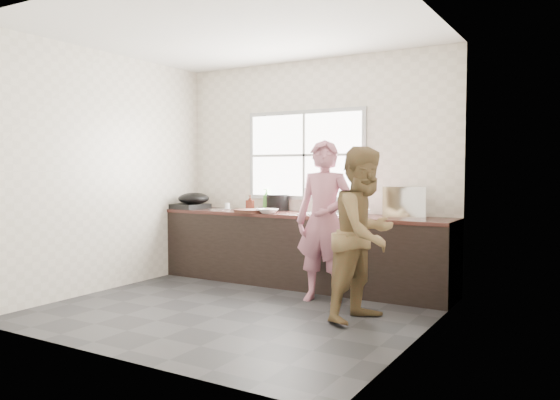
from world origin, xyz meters
The scene contains 30 objects.
floor centered at (0.00, 0.00, -0.01)m, with size 3.60×3.20×0.01m, color #2A2A2D.
ceiling centered at (0.00, 0.00, 2.71)m, with size 3.60×3.20×0.01m, color silver.
wall_back centered at (0.00, 1.60, 1.35)m, with size 3.60×0.01×2.70m, color beige.
wall_left centered at (-1.80, 0.00, 1.35)m, with size 0.01×3.20×2.70m, color silver.
wall_right centered at (1.80, 0.00, 1.35)m, with size 0.01×3.20×2.70m, color silver.
wall_front centered at (0.00, -1.60, 1.35)m, with size 3.60×0.01×2.70m, color beige.
cabinet centered at (0.00, 1.29, 0.41)m, with size 3.60×0.62×0.82m, color black.
countertop centered at (0.00, 1.29, 0.84)m, with size 3.60×0.64×0.04m, color #371B16.
sink centered at (0.35, 1.29, 0.86)m, with size 0.55×0.45×0.02m, color silver.
faucet centered at (0.35, 1.49, 1.01)m, with size 0.02×0.02×0.30m, color silver.
window_frame centered at (-0.10, 1.59, 1.55)m, with size 1.60×0.05×1.10m, color #9EA0A5.
window_glazing centered at (-0.10, 1.57, 1.55)m, with size 1.50×0.01×1.00m, color white.
woman centered at (0.59, 0.74, 0.78)m, with size 0.57×0.38×1.57m, color #B66D81.
person_side centered at (1.22, 0.28, 0.79)m, with size 0.77×0.60×1.58m, color brown.
cutting_board centered at (-0.59, 1.08, 0.88)m, with size 0.37×0.37×0.04m, color #341B14.
cleaver centered at (-0.43, 1.18, 0.90)m, with size 0.20×0.10×0.01m, color #ADAEB4.
bowl_mince centered at (-0.32, 1.08, 0.89)m, with size 0.22×0.22×0.06m, color silver.
bowl_crabs centered at (0.75, 1.27, 0.89)m, with size 0.20×0.20×0.06m, color white.
bowl_held centered at (0.31, 1.19, 0.89)m, with size 0.18×0.18×0.06m, color silver.
black_pot centered at (-0.45, 1.52, 0.96)m, with size 0.28×0.28×0.20m, color black.
plate_food centered at (-0.69, 1.23, 0.87)m, with size 0.24×0.24×0.02m, color silver.
bottle_green centered at (-0.62, 1.52, 0.99)m, with size 0.10×0.10×0.27m, color #42902F.
bottle_brown_tall centered at (-0.77, 1.37, 0.95)m, with size 0.08×0.08×0.17m, color #441911.
bottle_brown_short centered at (-0.48, 1.52, 0.93)m, with size 0.12×0.12×0.15m, color #461D11.
glass_jar centered at (-1.06, 1.28, 0.90)m, with size 0.06×0.06×0.09m, color white.
burner centered at (-1.62, 1.20, 0.89)m, with size 0.42×0.42×0.06m, color black.
wok centered at (-1.54, 1.19, 1.00)m, with size 0.40×0.40×0.15m, color black.
dish_rack centered at (1.25, 1.34, 1.03)m, with size 0.45×0.31×0.33m, color white.
pot_lid_left centered at (-1.13, 1.33, 0.87)m, with size 0.27×0.27×0.01m, color silver.
pot_lid_right centered at (-1.17, 1.22, 0.87)m, with size 0.23×0.23×0.01m, color #B9BBC0.
Camera 1 is at (3.07, -4.34, 1.38)m, focal length 35.00 mm.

